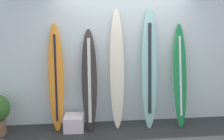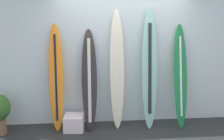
% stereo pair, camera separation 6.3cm
% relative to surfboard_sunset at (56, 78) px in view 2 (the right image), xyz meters
% --- Properties ---
extents(wall_back, '(7.20, 0.20, 2.80)m').
position_rel_surfboard_sunset_xyz_m(wall_back, '(1.26, 0.31, 0.41)').
color(wall_back, silver).
rests_on(wall_back, ground).
extents(surfboard_sunset, '(0.28, 0.38, 1.99)m').
position_rel_surfboard_sunset_xyz_m(surfboard_sunset, '(0.00, 0.00, 0.00)').
color(surfboard_sunset, orange).
rests_on(surfboard_sunset, ground).
extents(surfboard_charcoal, '(0.29, 0.43, 1.88)m').
position_rel_surfboard_sunset_xyz_m(surfboard_charcoal, '(0.61, -0.02, -0.07)').
color(surfboard_charcoal, '#2B2526').
rests_on(surfboard_charcoal, ground).
extents(surfboard_ivory, '(0.27, 0.37, 2.23)m').
position_rel_surfboard_sunset_xyz_m(surfboard_ivory, '(1.13, 0.01, 0.11)').
color(surfboard_ivory, '#EEE7CA').
rests_on(surfboard_ivory, ground).
extents(surfboard_seafoam, '(0.31, 0.44, 2.27)m').
position_rel_surfboard_sunset_xyz_m(surfboard_seafoam, '(1.74, -0.02, 0.13)').
color(surfboard_seafoam, '#8DC6BA').
rests_on(surfboard_seafoam, ground).
extents(surfboard_emerald, '(0.26, 0.47, 1.97)m').
position_rel_surfboard_sunset_xyz_m(surfboard_emerald, '(2.34, -0.04, -0.03)').
color(surfboard_emerald, '#1A783F').
rests_on(surfboard_emerald, ground).
extents(display_block_left, '(0.38, 0.38, 0.29)m').
position_rel_surfboard_sunset_xyz_m(display_block_left, '(0.30, -0.11, -0.85)').
color(display_block_left, white).
rests_on(display_block_left, ground).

